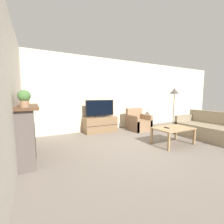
{
  "coord_description": "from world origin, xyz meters",
  "views": [
    {
      "loc": [
        -2.59,
        -2.94,
        1.31
      ],
      "look_at": [
        -0.65,
        0.76,
        0.85
      ],
      "focal_mm": 24.0,
      "sensor_mm": 36.0,
      "label": 1
    }
  ],
  "objects": [
    {
      "name": "mantel_clock",
      "position": [
        -2.72,
        0.68,
        1.19
      ],
      "size": [
        0.08,
        0.11,
        0.15
      ],
      "color": "brown",
      "rests_on": "fireplace"
    },
    {
      "name": "wall_back",
      "position": [
        0.0,
        2.29,
        1.35
      ],
      "size": [
        12.0,
        0.06,
        2.7
      ],
      "color": "beige",
      "rests_on": "ground"
    },
    {
      "name": "coffee_table",
      "position": [
        0.7,
        -0.21,
        0.4
      ],
      "size": [
        1.04,
        0.66,
        0.45
      ],
      "color": "#A37F56",
      "rests_on": "ground"
    },
    {
      "name": "potted_plant",
      "position": [
        -2.72,
        -0.08,
        1.28
      ],
      "size": [
        0.2,
        0.2,
        0.29
      ],
      "color": "#936B4C",
      "rests_on": "fireplace"
    },
    {
      "name": "remote",
      "position": [
        0.51,
        -0.16,
        0.46
      ],
      "size": [
        0.04,
        0.15,
        0.02
      ],
      "rotation": [
        0.0,
        0.0,
        0.03
      ],
      "color": "black",
      "rests_on": "coffee_table"
    },
    {
      "name": "armchair",
      "position": [
        0.91,
        1.58,
        0.27
      ],
      "size": [
        0.7,
        0.76,
        0.82
      ],
      "color": "#937051",
      "rests_on": "ground"
    },
    {
      "name": "ground_plane",
      "position": [
        0.0,
        0.0,
        0.0
      ],
      "size": [
        24.0,
        24.0,
        0.0
      ],
      "primitive_type": "plane",
      "color": "slate"
    },
    {
      "name": "fireplace",
      "position": [
        -2.74,
        0.53,
        0.57
      ],
      "size": [
        0.4,
        1.45,
        1.11
      ],
      "color": "#564C47",
      "rests_on": "ground"
    },
    {
      "name": "mantel_vase_centre_left",
      "position": [
        -2.72,
        0.42,
        1.22
      ],
      "size": [
        0.08,
        0.08,
        0.23
      ],
      "color": "#994C3D",
      "rests_on": "fireplace"
    },
    {
      "name": "tv",
      "position": [
        -0.5,
        1.97,
        0.83
      ],
      "size": [
        1.06,
        0.18,
        0.6
      ],
      "color": "black",
      "rests_on": "tv_stand"
    },
    {
      "name": "wall_left",
      "position": [
        -2.91,
        0.0,
        1.35
      ],
      "size": [
        0.06,
        12.0,
        2.7
      ],
      "color": "beige",
      "rests_on": "ground"
    },
    {
      "name": "mantel_vase_left",
      "position": [
        -2.72,
        0.1,
        1.23
      ],
      "size": [
        0.08,
        0.08,
        0.24
      ],
      "color": "#512D23",
      "rests_on": "fireplace"
    },
    {
      "name": "tv_stand",
      "position": [
        -0.5,
        1.97,
        0.27
      ],
      "size": [
        1.17,
        0.51,
        0.55
      ],
      "color": "brown",
      "rests_on": "ground"
    },
    {
      "name": "mantel_vase_right",
      "position": [
        -2.72,
        0.97,
        1.23
      ],
      "size": [
        0.09,
        0.09,
        0.24
      ],
      "color": "#994C3D",
      "rests_on": "fireplace"
    },
    {
      "name": "couch",
      "position": [
        2.14,
        -0.46,
        0.27
      ],
      "size": [
        0.95,
        1.97,
        0.81
      ],
      "color": "gray",
      "rests_on": "ground"
    },
    {
      "name": "floor_lamp",
      "position": [
        2.1,
        0.97,
        1.37
      ],
      "size": [
        0.33,
        0.33,
        1.59
      ],
      "color": "black",
      "rests_on": "ground"
    }
  ]
}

